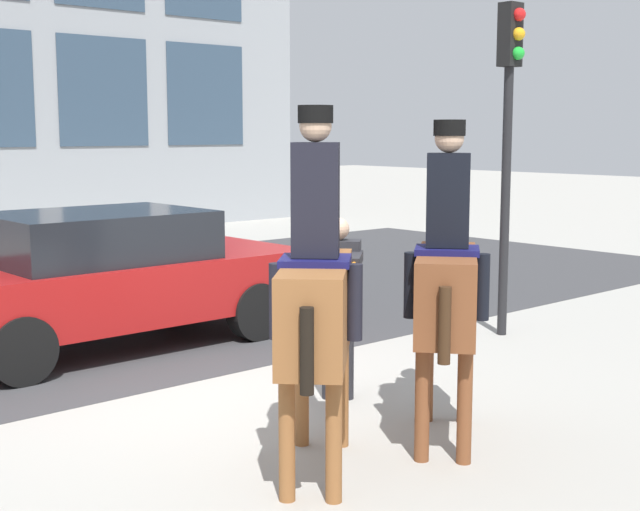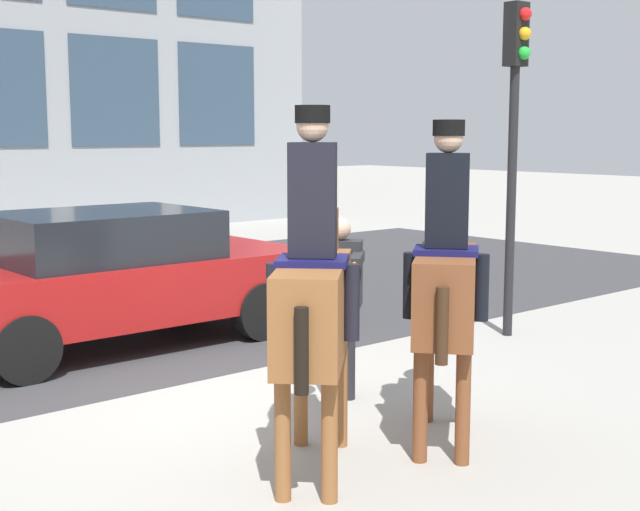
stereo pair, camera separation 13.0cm
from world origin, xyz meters
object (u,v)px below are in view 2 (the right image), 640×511
at_px(mounted_horse_lead, 314,296).
at_px(mounted_horse_companion, 446,281).
at_px(pedestrian_bystander, 340,293).
at_px(traffic_light, 515,115).
at_px(street_car_near_lane, 111,276).

bearing_deg(mounted_horse_lead, mounted_horse_companion, -53.13).
xyz_separation_m(mounted_horse_lead, pedestrian_bystander, (1.28, 1.15, -0.30)).
relative_size(mounted_horse_lead, pedestrian_bystander, 1.56).
distance_m(mounted_horse_companion, traffic_light, 4.07).
relative_size(street_car_near_lane, traffic_light, 1.17).
xyz_separation_m(pedestrian_bystander, street_car_near_lane, (-0.59, 3.24, -0.18)).
height_order(mounted_horse_lead, pedestrian_bystander, mounted_horse_lead).
xyz_separation_m(mounted_horse_companion, street_car_near_lane, (-0.50, 4.57, -0.47)).
bearing_deg(traffic_light, street_car_near_lane, 145.44).
distance_m(mounted_horse_companion, street_car_near_lane, 4.62).
bearing_deg(street_car_near_lane, mounted_horse_lead, -98.84).
xyz_separation_m(mounted_horse_companion, traffic_light, (3.33, 1.93, 1.34)).
bearing_deg(mounted_horse_companion, mounted_horse_lead, 131.64).
height_order(pedestrian_bystander, street_car_near_lane, pedestrian_bystander).
height_order(street_car_near_lane, traffic_light, traffic_light).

